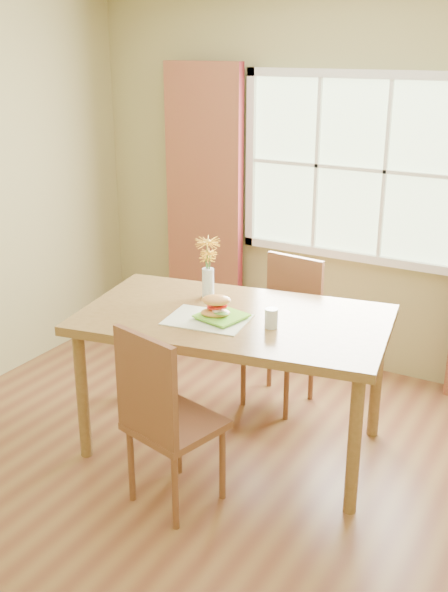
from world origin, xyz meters
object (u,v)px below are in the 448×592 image
object	(u,v)px
croissant_sandwich	(216,306)
flower_vase	(208,262)
chair_far	(286,324)
dining_table	(234,329)
chair_near	(163,414)
water_glass	(271,319)

from	to	relation	value
croissant_sandwich	flower_vase	world-z (taller)	flower_vase
chair_far	croissant_sandwich	size ratio (longest dim) A/B	4.88
dining_table	chair_far	size ratio (longest dim) A/B	1.90
dining_table	chair_far	xyz separation A→B (m)	(0.01, 0.71, -0.22)
dining_table	chair_near	world-z (taller)	chair_near
flower_vase	chair_far	bearing A→B (deg)	60.79
croissant_sandwich	chair_near	bearing A→B (deg)	-111.21
dining_table	chair_near	xyz separation A→B (m)	(-0.02, -0.71, -0.21)
chair_near	croissant_sandwich	distance (m)	0.71
flower_vase	chair_near	bearing A→B (deg)	-73.63
dining_table	water_glass	bearing A→B (deg)	-21.84
water_glass	flower_vase	size ratio (longest dim) A/B	0.29
water_glass	chair_near	bearing A→B (deg)	-113.72
dining_table	croissant_sandwich	distance (m)	0.21
chair_near	water_glass	world-z (taller)	chair_near
water_glass	flower_vase	xyz separation A→B (m)	(-0.55, 0.24, 0.18)
chair_near	chair_far	size ratio (longest dim) A/B	1.02
dining_table	chair_near	bearing A→B (deg)	-101.78
chair_far	water_glass	distance (m)	0.88
dining_table	flower_vase	size ratio (longest dim) A/B	5.02
water_glass	flower_vase	distance (m)	0.62
croissant_sandwich	water_glass	bearing A→B (deg)	-15.96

